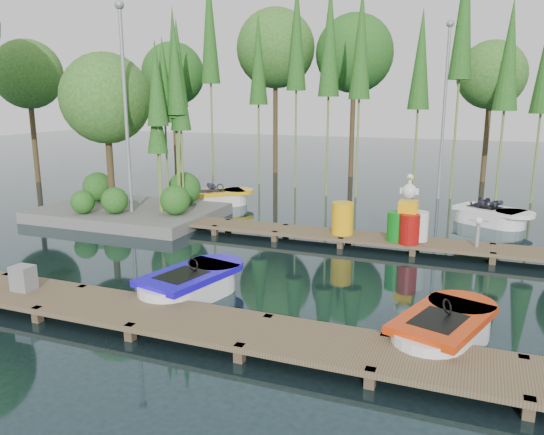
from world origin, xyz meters
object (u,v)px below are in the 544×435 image
at_px(island, 122,128).
at_px(drum_cluster, 408,222).
at_px(utility_cabinet, 23,278).
at_px(boat_blue, 191,285).
at_px(boat_red, 443,331).
at_px(boat_yellow_far, 218,198).
at_px(yellow_barrel, 343,218).

height_order(island, drum_cluster, island).
distance_m(island, utility_cabinet, 8.82).
height_order(island, boat_blue, island).
relative_size(boat_red, drum_cluster, 1.54).
bearing_deg(boat_yellow_far, drum_cluster, -46.00).
bearing_deg(yellow_barrel, drum_cluster, -4.53).
relative_size(boat_red, utility_cabinet, 5.56).
xyz_separation_m(boat_red, yellow_barrel, (-3.27, 5.79, 0.51)).
xyz_separation_m(island, utility_cabinet, (3.19, -7.79, -2.62)).
height_order(utility_cabinet, drum_cluster, drum_cluster).
distance_m(boat_yellow_far, utility_cabinet, 10.88).
bearing_deg(utility_cabinet, boat_yellow_far, 95.49).
height_order(boat_blue, boat_yellow_far, boat_yellow_far).
relative_size(boat_blue, utility_cabinet, 5.65).
xyz_separation_m(utility_cabinet, drum_cluster, (6.95, 6.85, 0.29)).
relative_size(island, yellow_barrel, 7.14).
xyz_separation_m(yellow_barrel, drum_cluster, (1.90, -0.15, 0.08)).
relative_size(boat_blue, drum_cluster, 1.56).
height_order(island, boat_red, island).
bearing_deg(utility_cabinet, yellow_barrel, 54.22).
bearing_deg(yellow_barrel, utility_cabinet, -125.78).
xyz_separation_m(boat_red, utility_cabinet, (-8.32, -1.21, 0.30)).
xyz_separation_m(boat_blue, yellow_barrel, (1.99, 5.40, 0.50)).
relative_size(boat_red, yellow_barrel, 3.09).
height_order(boat_yellow_far, drum_cluster, drum_cluster).
height_order(boat_red, utility_cabinet, boat_red).
distance_m(boat_red, yellow_barrel, 6.67).
distance_m(boat_yellow_far, yellow_barrel, 7.21).
distance_m(boat_blue, utility_cabinet, 3.46).
distance_m(boat_blue, boat_yellow_far, 10.10).
bearing_deg(boat_red, boat_yellow_far, 152.70).
relative_size(boat_blue, yellow_barrel, 3.14).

